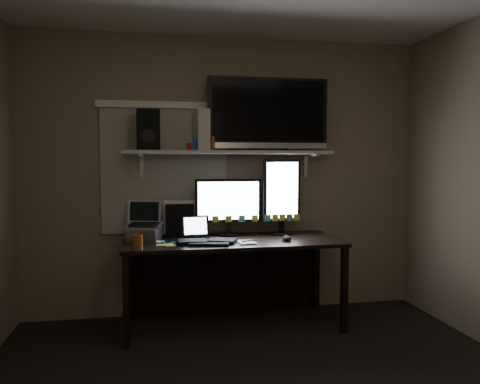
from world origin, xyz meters
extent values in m
plane|color=#7A6B58|center=(0.00, 1.80, 1.25)|extent=(3.60, 0.00, 3.60)
cube|color=#B9B4A6|center=(-0.55, 1.79, 1.30)|extent=(1.10, 0.02, 1.10)
cube|color=black|center=(0.00, 1.43, 0.71)|extent=(1.80, 0.75, 0.03)
cube|color=black|center=(0.00, 1.78, 0.35)|extent=(1.80, 0.02, 0.70)
cube|color=black|center=(-0.86, 1.09, 0.35)|extent=(0.05, 0.05, 0.70)
cube|color=black|center=(0.86, 1.09, 0.35)|extent=(0.05, 0.05, 0.70)
cube|color=black|center=(-0.86, 1.76, 0.35)|extent=(0.05, 0.05, 0.70)
cube|color=black|center=(0.86, 1.76, 0.35)|extent=(0.05, 0.05, 0.70)
cube|color=#ACACA7|center=(0.00, 1.62, 1.46)|extent=(1.80, 0.35, 0.03)
cube|color=black|center=(0.00, 1.64, 0.99)|extent=(0.59, 0.07, 0.52)
cube|color=black|center=(0.48, 1.61, 1.07)|extent=(0.35, 0.10, 0.69)
cube|color=black|center=(-0.23, 1.30, 0.74)|extent=(0.50, 0.28, 0.03)
ellipsoid|color=black|center=(0.43, 1.28, 0.75)|extent=(0.09, 0.13, 0.04)
cube|color=silver|center=(0.08, 1.25, 0.74)|extent=(0.14, 0.19, 0.01)
cube|color=black|center=(-0.31, 1.52, 0.83)|extent=(0.24, 0.11, 0.20)
cube|color=black|center=(-0.43, 1.67, 0.88)|extent=(0.25, 0.12, 0.31)
cube|color=#B4B5B9|center=(-0.73, 1.50, 0.89)|extent=(0.34, 0.30, 0.32)
cylinder|color=brown|center=(-0.77, 1.13, 0.79)|extent=(0.09, 0.09, 0.11)
cube|color=black|center=(0.35, 1.64, 1.80)|extent=(1.07, 0.20, 0.64)
cube|color=beige|center=(-0.23, 1.63, 1.65)|extent=(0.11, 0.30, 0.35)
cube|color=black|center=(-0.69, 1.60, 1.65)|extent=(0.20, 0.24, 0.34)
camera|label=1|loc=(-0.65, -2.41, 1.40)|focal=35.00mm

